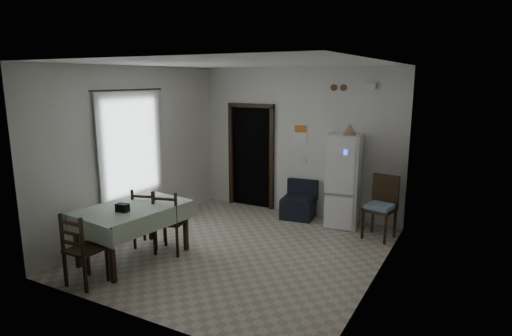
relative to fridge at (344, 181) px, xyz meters
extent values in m
plane|color=beige|center=(-1.06, -1.93, -0.86)|extent=(4.50, 4.50, 0.00)
cube|color=black|center=(-2.11, 0.53, 0.19)|extent=(0.90, 0.45, 2.10)
cube|color=black|center=(-2.60, 0.29, 0.19)|extent=(0.08, 0.10, 2.18)
cube|color=black|center=(-1.62, 0.29, 0.19)|extent=(0.08, 0.10, 2.18)
cube|color=black|center=(-2.11, 0.29, 1.28)|extent=(1.06, 0.10, 0.08)
cube|color=silver|center=(-3.21, -2.13, 0.69)|extent=(0.10, 1.20, 1.60)
cube|color=white|center=(-3.10, -2.13, 0.69)|extent=(0.02, 1.45, 1.85)
cylinder|color=black|center=(-3.09, -2.13, 1.64)|extent=(0.02, 1.60, 0.02)
cube|color=white|center=(-1.01, 0.31, 0.76)|extent=(0.28, 0.02, 0.40)
cube|color=orange|center=(-1.01, 0.30, 0.86)|extent=(0.24, 0.01, 0.14)
cube|color=beige|center=(-0.91, 0.31, 0.24)|extent=(0.08, 0.02, 0.12)
cylinder|color=#533921|center=(-0.36, 0.30, 1.66)|extent=(0.12, 0.03, 0.12)
cylinder|color=#533921|center=(-0.18, 0.30, 1.66)|extent=(0.12, 0.03, 0.12)
cube|color=white|center=(0.29, 0.28, 1.69)|extent=(0.25, 0.07, 0.09)
cone|color=tan|center=(0.08, -0.06, 0.95)|extent=(0.26, 0.26, 0.19)
cube|color=black|center=(-2.26, -3.22, 0.02)|extent=(0.19, 0.13, 0.12)
camera|label=1|loc=(2.20, -7.44, 1.83)|focal=30.00mm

